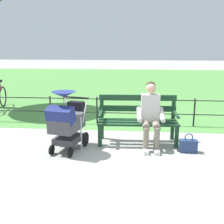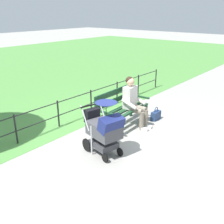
# 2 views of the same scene
# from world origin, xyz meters

# --- Properties ---
(ground_plane) EXTENTS (60.00, 60.00, 0.00)m
(ground_plane) POSITION_xyz_m (0.00, 0.00, 0.00)
(ground_plane) COLOR #9E9B93
(grass_lawn) EXTENTS (40.00, 16.00, 0.01)m
(grass_lawn) POSITION_xyz_m (0.00, -8.80, 0.00)
(grass_lawn) COLOR #518E42
(grass_lawn) RESTS_ON ground
(park_bench) EXTENTS (1.62, 0.66, 0.96)m
(park_bench) POSITION_xyz_m (-0.41, -0.12, 0.53)
(park_bench) COLOR #193D23
(park_bench) RESTS_ON ground
(person_on_bench) EXTENTS (0.55, 0.74, 1.28)m
(person_on_bench) POSITION_xyz_m (-0.66, 0.11, 0.68)
(person_on_bench) COLOR slate
(person_on_bench) RESTS_ON ground
(stroller) EXTENTS (0.67, 0.96, 1.15)m
(stroller) POSITION_xyz_m (0.91, 0.49, 0.59)
(stroller) COLOR black
(stroller) RESTS_ON ground
(handbag) EXTENTS (0.32, 0.14, 0.37)m
(handbag) POSITION_xyz_m (-1.37, 0.37, 0.13)
(handbag) COLOR navy
(handbag) RESTS_ON ground
(park_fence) EXTENTS (8.44, 0.04, 0.70)m
(park_fence) POSITION_xyz_m (-0.49, -1.32, 0.42)
(park_fence) COLOR black
(park_fence) RESTS_ON ground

